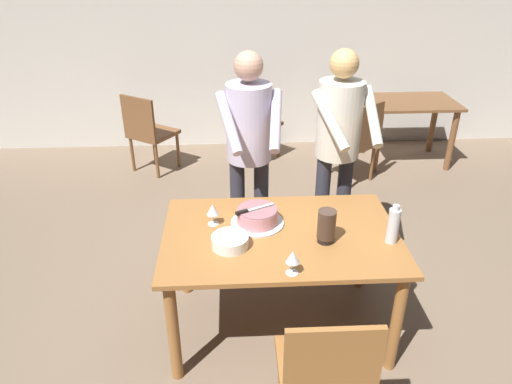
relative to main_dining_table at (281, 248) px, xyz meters
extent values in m
plane|color=#7A6651|center=(0.00, 0.00, -0.64)|extent=(14.00, 14.00, 0.00)
cube|color=silver|center=(0.00, 3.37, 0.71)|extent=(10.00, 0.12, 2.70)
cube|color=#9E6633|center=(0.00, 0.00, 0.10)|extent=(1.46, 0.95, 0.03)
cylinder|color=#9E6633|center=(-0.65, -0.40, -0.28)|extent=(0.07, 0.07, 0.72)
cylinder|color=#9E6633|center=(0.65, -0.40, -0.28)|extent=(0.07, 0.07, 0.72)
cylinder|color=#9E6633|center=(-0.65, 0.40, -0.28)|extent=(0.07, 0.07, 0.72)
cylinder|color=#9E6633|center=(0.65, 0.40, -0.28)|extent=(0.07, 0.07, 0.72)
cylinder|color=silver|center=(-0.14, 0.12, 0.12)|extent=(0.34, 0.34, 0.01)
cylinder|color=#D18C93|center=(-0.14, 0.12, 0.17)|extent=(0.26, 0.26, 0.09)
cylinder|color=#926267|center=(-0.14, 0.12, 0.22)|extent=(0.25, 0.25, 0.01)
cube|color=silver|center=(-0.12, 0.13, 0.23)|extent=(0.19, 0.11, 0.00)
cube|color=black|center=(-0.24, 0.07, 0.23)|extent=(0.08, 0.06, 0.02)
cylinder|color=white|center=(-0.31, -0.12, 0.12)|extent=(0.22, 0.22, 0.01)
cylinder|color=white|center=(-0.31, -0.12, 0.13)|extent=(0.22, 0.22, 0.01)
cylinder|color=white|center=(-0.31, -0.12, 0.14)|extent=(0.22, 0.22, 0.01)
cylinder|color=white|center=(-0.31, -0.12, 0.15)|extent=(0.22, 0.22, 0.01)
cylinder|color=white|center=(-0.31, -0.12, 0.16)|extent=(0.22, 0.22, 0.01)
cylinder|color=white|center=(-0.31, -0.12, 0.17)|extent=(0.22, 0.22, 0.01)
cylinder|color=white|center=(-0.31, -0.12, 0.18)|extent=(0.22, 0.22, 0.01)
cylinder|color=silver|center=(0.02, -0.40, 0.11)|extent=(0.07, 0.07, 0.00)
cylinder|color=silver|center=(0.02, -0.40, 0.15)|extent=(0.01, 0.01, 0.07)
cone|color=silver|center=(0.02, -0.40, 0.22)|extent=(0.08, 0.08, 0.07)
cylinder|color=silver|center=(-0.42, 0.13, 0.11)|extent=(0.07, 0.07, 0.00)
cylinder|color=silver|center=(-0.42, 0.13, 0.15)|extent=(0.01, 0.01, 0.07)
cone|color=silver|center=(-0.42, 0.13, 0.22)|extent=(0.08, 0.08, 0.07)
cylinder|color=silver|center=(0.65, -0.12, 0.22)|extent=(0.07, 0.07, 0.22)
cylinder|color=silver|center=(0.65, -0.12, 0.35)|extent=(0.04, 0.04, 0.03)
cylinder|color=black|center=(0.26, -0.10, 0.13)|extent=(0.10, 0.10, 0.03)
cylinder|color=#3F2D23|center=(0.26, -0.10, 0.23)|extent=(0.11, 0.11, 0.18)
cylinder|color=#2D2D38|center=(-0.08, 0.70, -0.16)|extent=(0.11, 0.11, 0.95)
cylinder|color=#2D2D38|center=(-0.26, 0.69, -0.16)|extent=(0.11, 0.11, 0.95)
cylinder|color=#B7ADC6|center=(-0.17, 0.69, 0.59)|extent=(0.32, 0.32, 0.55)
sphere|color=tan|center=(-0.17, 0.69, 0.98)|extent=(0.20, 0.20, 0.20)
cylinder|color=#B7ADC6|center=(0.01, 0.53, 0.66)|extent=(0.12, 0.42, 0.34)
cylinder|color=#B7ADC6|center=(-0.31, 0.50, 0.66)|extent=(0.19, 0.42, 0.34)
cylinder|color=#2D2D38|center=(0.57, 0.74, -0.16)|extent=(0.11, 0.11, 0.95)
cylinder|color=#2D2D38|center=(0.39, 0.70, -0.16)|extent=(0.11, 0.11, 0.95)
cylinder|color=beige|center=(0.48, 0.72, 0.59)|extent=(0.32, 0.32, 0.55)
sphere|color=tan|center=(0.48, 0.72, 0.98)|extent=(0.20, 0.20, 0.20)
cylinder|color=beige|center=(0.67, 0.58, 0.66)|extent=(0.07, 0.42, 0.34)
cylinder|color=beige|center=(0.37, 0.51, 0.66)|extent=(0.24, 0.41, 0.34)
cube|color=#9E6633|center=(0.14, -0.77, -0.21)|extent=(0.44, 0.44, 0.04)
cylinder|color=#9E6633|center=(-0.05, -0.59, -0.43)|extent=(0.04, 0.04, 0.41)
cylinder|color=#9E6633|center=(0.32, -0.59, -0.43)|extent=(0.04, 0.04, 0.41)
cube|color=#9E6633|center=(0.13, -0.98, 0.04)|extent=(0.44, 0.03, 0.45)
cube|color=brown|center=(1.76, 2.67, 0.09)|extent=(1.00, 0.70, 0.03)
cylinder|color=brown|center=(1.33, 2.40, -0.28)|extent=(0.07, 0.07, 0.71)
cylinder|color=brown|center=(2.18, 2.40, -0.28)|extent=(0.07, 0.07, 0.71)
cylinder|color=brown|center=(1.33, 2.95, -0.28)|extent=(0.07, 0.07, 0.71)
cylinder|color=brown|center=(2.18, 2.95, -0.28)|extent=(0.07, 0.07, 0.71)
cube|color=brown|center=(0.02, 2.86, -0.21)|extent=(0.62, 0.62, 0.04)
cylinder|color=brown|center=(0.01, 3.12, -0.43)|extent=(0.04, 0.04, 0.41)
cylinder|color=brown|center=(0.28, 2.87, -0.43)|extent=(0.04, 0.04, 0.41)
cylinder|color=brown|center=(-0.24, 2.85, -0.43)|extent=(0.04, 0.04, 0.41)
cylinder|color=brown|center=(0.03, 2.60, -0.43)|extent=(0.04, 0.04, 0.41)
cube|color=brown|center=(-0.12, 2.71, 0.04)|extent=(0.34, 0.32, 0.45)
cube|color=brown|center=(-1.16, 2.61, -0.21)|extent=(0.61, 0.61, 0.04)
cylinder|color=brown|center=(-1.21, 2.87, -0.43)|extent=(0.04, 0.04, 0.41)
cylinder|color=brown|center=(-0.91, 2.66, -0.43)|extent=(0.04, 0.04, 0.41)
cylinder|color=brown|center=(-1.42, 2.56, -0.43)|extent=(0.04, 0.04, 0.41)
cylinder|color=brown|center=(-1.12, 2.36, -0.43)|extent=(0.04, 0.04, 0.41)
cube|color=brown|center=(-1.28, 2.44, 0.04)|extent=(0.38, 0.27, 0.45)
cube|color=brown|center=(0.98, 2.22, -0.21)|extent=(0.61, 0.61, 0.04)
cylinder|color=brown|center=(0.73, 2.26, -0.43)|extent=(0.04, 0.04, 0.41)
cylinder|color=brown|center=(1.02, 2.47, -0.43)|extent=(0.04, 0.04, 0.41)
cylinder|color=brown|center=(0.94, 1.96, -0.43)|extent=(0.04, 0.04, 0.41)
cylinder|color=brown|center=(1.23, 2.18, -0.43)|extent=(0.04, 0.04, 0.41)
cube|color=brown|center=(1.10, 2.05, 0.04)|extent=(0.38, 0.28, 0.45)
camera|label=1|loc=(-0.29, -2.46, 1.72)|focal=33.37mm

